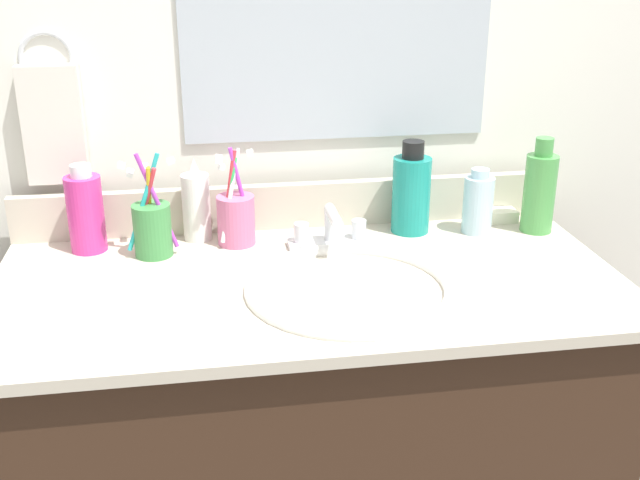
# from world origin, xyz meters

# --- Properties ---
(vanity_cabinet) EXTENTS (1.03, 0.49, 0.76)m
(vanity_cabinet) POSITION_xyz_m (0.00, 0.00, 0.38)
(vanity_cabinet) COLOR #382316
(vanity_cabinet) RESTS_ON ground_plane
(countertop) EXTENTS (1.08, 0.54, 0.02)m
(countertop) POSITION_xyz_m (0.00, 0.00, 0.77)
(countertop) COLOR beige
(countertop) RESTS_ON vanity_cabinet
(backsplash) EXTENTS (1.08, 0.02, 0.09)m
(backsplash) POSITION_xyz_m (0.00, 0.26, 0.83)
(backsplash) COLOR beige
(backsplash) RESTS_ON countertop
(back_wall) EXTENTS (2.18, 0.04, 1.30)m
(back_wall) POSITION_xyz_m (0.00, 0.32, 0.65)
(back_wall) COLOR white
(back_wall) RESTS_ON ground_plane
(towel_ring) EXTENTS (0.10, 0.01, 0.10)m
(towel_ring) POSITION_xyz_m (-0.44, 0.30, 1.12)
(towel_ring) COLOR silver
(hand_towel) EXTENTS (0.11, 0.04, 0.22)m
(hand_towel) POSITION_xyz_m (-0.44, 0.28, 1.00)
(hand_towel) COLOR silver
(sink_basin) EXTENTS (0.35, 0.35, 0.11)m
(sink_basin) POSITION_xyz_m (0.06, -0.06, 0.75)
(sink_basin) COLOR white
(sink_basin) RESTS_ON countertop
(faucet) EXTENTS (0.16, 0.10, 0.08)m
(faucet) POSITION_xyz_m (0.06, 0.14, 0.81)
(faucet) COLOR silver
(faucet) RESTS_ON countertop
(bottle_lotion_white) EXTENTS (0.05, 0.05, 0.16)m
(bottle_lotion_white) POSITION_xyz_m (-0.19, 0.22, 0.85)
(bottle_lotion_white) COLOR white
(bottle_lotion_white) RESTS_ON countertop
(bottle_soap_pink) EXTENTS (0.07, 0.07, 0.16)m
(bottle_soap_pink) POSITION_xyz_m (-0.39, 0.19, 0.86)
(bottle_soap_pink) COLOR #D8338C
(bottle_soap_pink) RESTS_ON countertop
(bottle_gel_clear) EXTENTS (0.06, 0.06, 0.13)m
(bottle_gel_clear) POSITION_xyz_m (0.36, 0.17, 0.84)
(bottle_gel_clear) COLOR silver
(bottle_gel_clear) RESTS_ON countertop
(bottle_mouthwash_teal) EXTENTS (0.07, 0.07, 0.18)m
(bottle_mouthwash_teal) POSITION_xyz_m (0.23, 0.19, 0.86)
(bottle_mouthwash_teal) COLOR teal
(bottle_mouthwash_teal) RESTS_ON countertop
(bottle_toner_green) EXTENTS (0.06, 0.06, 0.19)m
(bottle_toner_green) POSITION_xyz_m (0.48, 0.16, 0.86)
(bottle_toner_green) COLOR #4C9E4C
(bottle_toner_green) RESTS_ON countertop
(cup_green) EXTENTS (0.10, 0.08, 0.19)m
(cup_green) POSITION_xyz_m (-0.27, 0.15, 0.83)
(cup_green) COLOR #3F8C47
(cup_green) RESTS_ON countertop
(cup_pink) EXTENTS (0.07, 0.07, 0.19)m
(cup_pink) POSITION_xyz_m (-0.11, 0.18, 0.83)
(cup_pink) COLOR #D16693
(cup_pink) RESTS_ON countertop
(soap_bar) EXTENTS (0.06, 0.04, 0.02)m
(soap_bar) POSITION_xyz_m (0.43, 0.22, 0.79)
(soap_bar) COLOR white
(soap_bar) RESTS_ON countertop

